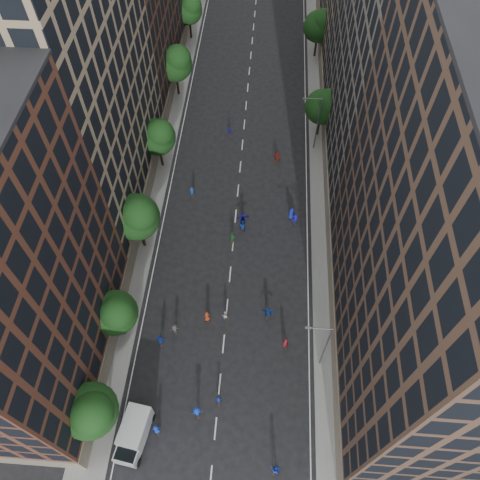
{
  "coord_description": "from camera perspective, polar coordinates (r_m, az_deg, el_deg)",
  "views": [
    {
      "loc": [
        3.23,
        -6.42,
        49.42
      ],
      "look_at": [
        0.95,
        26.29,
        2.0
      ],
      "focal_mm": 35.0,
      "sensor_mm": 36.0,
      "label": 1
    }
  ],
  "objects": [
    {
      "name": "skater_5",
      "position": [
        53.99,
        3.44,
        -8.87
      ],
      "size": [
        1.71,
        0.78,
        1.78
      ],
      "primitive_type": "imported",
      "rotation": [
        0.0,
        0.0,
        2.98
      ],
      "color": "#123994",
      "rests_on": "ground"
    },
    {
      "name": "skater_1",
      "position": [
        50.58,
        -2.63,
        -18.92
      ],
      "size": [
        0.61,
        0.44,
        1.57
      ],
      "primitive_type": "imported",
      "rotation": [
        0.0,
        0.0,
        3.25
      ],
      "color": "#122495",
      "rests_on": "ground"
    },
    {
      "name": "sidewalk_right",
      "position": [
        73.62,
        10.01,
        12.29
      ],
      "size": [
        4.0,
        105.0,
        0.15
      ],
      "primitive_type": "cube",
      "color": "slate",
      "rests_on": "ground"
    },
    {
      "name": "skater_2",
      "position": [
        49.15,
        4.33,
        -26.08
      ],
      "size": [
        1.1,
        0.99,
        1.86
      ],
      "primitive_type": "imported",
      "rotation": [
        0.0,
        0.0,
        2.76
      ],
      "color": "#1732BB",
      "rests_on": "ground"
    },
    {
      "name": "tree_left_3",
      "position": [
        65.16,
        -9.95,
        12.39
      ],
      "size": [
        5.0,
        5.0,
        8.58
      ],
      "color": "black",
      "rests_on": "ground"
    },
    {
      "name": "tree_right_b",
      "position": [
        86.44,
        9.74,
        24.43
      ],
      "size": [
        5.2,
        5.2,
        8.83
      ],
      "color": "black",
      "rests_on": "ground"
    },
    {
      "name": "skater_12",
      "position": [
        61.83,
        6.28,
        3.24
      ],
      "size": [
        1.08,
        0.9,
        1.88
      ],
      "primitive_type": "imported",
      "rotation": [
        0.0,
        0.0,
        3.52
      ],
      "color": "#1627B7",
      "rests_on": "ground"
    },
    {
      "name": "tree_left_4",
      "position": [
        77.18,
        -7.85,
        20.68
      ],
      "size": [
        5.4,
        5.4,
        9.08
      ],
      "color": "black",
      "rests_on": "ground"
    },
    {
      "name": "bldg_right_a",
      "position": [
        41.17,
        24.74,
        -1.67
      ],
      "size": [
        14.0,
        30.0,
        36.0
      ],
      "primitive_type": "cube",
      "color": "#4D3629",
      "rests_on": "ground"
    },
    {
      "name": "skater_16",
      "position": [
        72.4,
        -1.31,
        13.07
      ],
      "size": [
        0.95,
        0.65,
        1.5
      ],
      "primitive_type": "imported",
      "rotation": [
        0.0,
        0.0,
        3.49
      ],
      "color": "#1815B2",
      "rests_on": "ground"
    },
    {
      "name": "streetlamp_far",
      "position": [
        68.22,
        9.3,
        14.09
      ],
      "size": [
        2.64,
        0.22,
        9.06
      ],
      "color": "#595B60",
      "rests_on": "ground"
    },
    {
      "name": "tree_left_1",
      "position": [
        50.39,
        -14.9,
        -8.56
      ],
      "size": [
        4.8,
        4.8,
        8.21
      ],
      "color": "black",
      "rests_on": "ground"
    },
    {
      "name": "skater_17",
      "position": [
        68.71,
        4.55,
        10.08
      ],
      "size": [
        1.55,
        0.88,
        1.59
      ],
      "primitive_type": "imported",
      "rotation": [
        0.0,
        0.0,
        2.85
      ],
      "color": "maroon",
      "rests_on": "ground"
    },
    {
      "name": "sidewalk_left",
      "position": [
        74.67,
        -9.06,
        13.2
      ],
      "size": [
        4.0,
        105.0,
        0.15
      ],
      "primitive_type": "cube",
      "color": "slate",
      "rests_on": "ground"
    },
    {
      "name": "ground",
      "position": [
        67.88,
        0.01,
        8.61
      ],
      "size": [
        240.0,
        240.0,
        0.0
      ],
      "primitive_type": "plane",
      "color": "black",
      "rests_on": "ground"
    },
    {
      "name": "skater_4",
      "position": [
        53.21,
        -9.65,
        -11.96
      ],
      "size": [
        1.1,
        0.46,
        1.88
      ],
      "primitive_type": "imported",
      "rotation": [
        0.0,
        0.0,
        3.14
      ],
      "color": "#1432A4",
      "rests_on": "ground"
    },
    {
      "name": "bldg_left_c",
      "position": [
        76.81,
        -14.88,
        26.26
      ],
      "size": [
        14.0,
        20.0,
        28.0
      ],
      "primitive_type": "cube",
      "color": "#512B1F",
      "rests_on": "ground"
    },
    {
      "name": "bldg_left_b",
      "position": [
        57.11,
        -20.7,
        17.13
      ],
      "size": [
        14.0,
        26.0,
        34.0
      ],
      "primitive_type": "cube",
      "color": "#8E775D",
      "rests_on": "ground"
    },
    {
      "name": "skater_10",
      "position": [
        59.2,
        -0.94,
        0.28
      ],
      "size": [
        1.13,
        0.66,
        1.81
      ],
      "primitive_type": "imported",
      "rotation": [
        0.0,
        0.0,
        2.93
      ],
      "color": "#216E33",
      "rests_on": "ground"
    },
    {
      "name": "skater_7",
      "position": [
        52.65,
        5.54,
        -12.41
      ],
      "size": [
        0.76,
        0.64,
        1.79
      ],
      "primitive_type": "imported",
      "rotation": [
        0.0,
        0.0,
        3.51
      ],
      "color": "maroon",
      "rests_on": "ground"
    },
    {
      "name": "bldg_right_b",
      "position": [
        62.25,
        19.26,
        20.44
      ],
      "size": [
        14.0,
        28.0,
        33.0
      ],
      "primitive_type": "cube",
      "color": "#60574F",
      "rests_on": "ground"
    },
    {
      "name": "cargo_van",
      "position": [
        50.12,
        -12.84,
        -22.05
      ],
      "size": [
        3.24,
        5.56,
        2.8
      ],
      "rotation": [
        0.0,
        0.0,
        -0.16
      ],
      "color": "#B6B6B8",
      "rests_on": "ground"
    },
    {
      "name": "tree_left_2",
      "position": [
        55.66,
        -12.41,
        2.87
      ],
      "size": [
        5.6,
        5.6,
        9.45
      ],
      "color": "black",
      "rests_on": "ground"
    },
    {
      "name": "skater_11",
      "position": [
        60.96,
        0.34,
        2.62
      ],
      "size": [
        1.79,
        0.93,
        1.85
      ],
      "primitive_type": "imported",
      "rotation": [
        0.0,
        0.0,
        3.38
      ],
      "color": "#181298",
      "rests_on": "ground"
    },
    {
      "name": "tree_left_0",
      "position": [
        46.88,
        -17.75,
        -19.28
      ],
      "size": [
        5.2,
        5.2,
        8.83
      ],
      "color": "black",
      "rests_on": "ground"
    },
    {
      "name": "tree_right_a",
      "position": [
        70.21,
        10.16,
        15.83
      ],
      "size": [
        5.0,
        5.0,
        8.39
      ],
      "color": "black",
      "rests_on": "ground"
    },
    {
      "name": "tree_left_5",
      "position": [
        90.8,
        -6.18,
        26.25
      ],
      "size": [
        4.8,
        4.8,
        8.33
      ],
      "color": "black",
      "rests_on": "ground"
    },
    {
      "name": "skater_0",
      "position": [
        50.51,
        -10.15,
        -21.77
      ],
      "size": [
        0.9,
        0.73,
        1.59
      ],
      "primitive_type": "imported",
      "rotation": [
        0.0,
        0.0,
        3.47
      ],
      "color": "#1736BB",
      "rests_on": "ground"
    },
    {
      "name": "skater_14",
      "position": [
        60.29,
        0.32,
        1.79
      ],
      "size": [
        1.12,
        1.02,
        1.86
      ],
      "primitive_type": "imported",
      "rotation": [
        0.0,
        0.0,
        2.71
      ],
      "color": "navy",
      "rests_on": "ground"
    },
    {
      "name": "skater_8",
      "position": [
        53.93,
        -1.84,
        -9.16
      ],
      "size": [
        0.86,
        0.73,
        1.55
      ],
      "primitive_type": "imported",
      "rotation": [
        0.0,
        0.0,
        3.36
      ],
      "color": "beige",
      "rests_on": "ground"
    },
    {
      "name": "skater_9",
      "position": [
        53.69,
        -7.96,
        -10.69
      ],
      "size": [
        1.14,
        0.89,
        1.56
      ],
      "primitive_type": "imported",
      "rotation": [
        0.0,
        0.0,
        3.49
      ],
      "color": "#3D3C41",
      "rests_on": "ground"
    },
    {
      "name": "skater_3",
      "position": [
        50.26,
        -5.25,
        -20.17
      ],
      "size": [
        1.34,
        1.0,
        1.85
      ],
      "primitive_type": "imported",
      "rotation": [
        0.0,
        0.0,
        3.43
      ],
      "color": "#1434A8",
      "rests_on": "ground"
    },
    {
      "name": "streetlamp_near",
      "position": [
        48.46,
        10.22,
        -12.47
      ],
      "size": [
        2.64,
        0.22,
        9.06
      ],
      "color": "#595B60",
      "rests_on": "ground"
    },
    {
      "name": "skater_6",
      "position": [
        53.92,
        -4.04,
        -9.27
      ],
      "size": [
        0.94,
        0.79,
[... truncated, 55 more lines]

